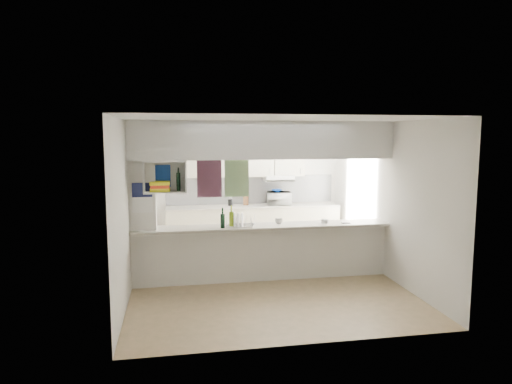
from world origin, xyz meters
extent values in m
plane|color=#8D7852|center=(0.00, 0.00, 0.00)|extent=(4.80, 4.80, 0.00)
plane|color=white|center=(0.00, 0.00, 2.60)|extent=(4.80, 4.80, 0.00)
plane|color=silver|center=(0.00, 2.40, 1.30)|extent=(4.20, 0.00, 4.20)
plane|color=silver|center=(-2.10, 0.00, 1.30)|extent=(0.00, 4.80, 4.80)
plane|color=silver|center=(2.10, 0.00, 1.30)|extent=(0.00, 4.80, 4.80)
cube|color=silver|center=(0.00, 0.00, 0.44)|extent=(4.20, 0.15, 0.88)
cube|color=#A8A193|center=(0.00, 0.00, 0.90)|extent=(4.20, 0.50, 0.04)
cube|color=white|center=(0.00, 0.00, 2.30)|extent=(4.20, 0.50, 0.60)
cube|color=silver|center=(-1.90, 0.00, 1.30)|extent=(0.40, 0.18, 2.60)
cube|color=#191E4C|center=(-1.90, -0.10, 1.55)|extent=(0.30, 0.01, 0.22)
cube|color=white|center=(-1.90, -0.10, 1.32)|extent=(0.30, 0.01, 0.24)
cube|color=#30152A|center=(-0.85, 0.22, 1.68)|extent=(0.40, 0.02, 0.62)
cube|color=#1D7482|center=(-0.40, 0.22, 1.68)|extent=(0.40, 0.02, 0.62)
cube|color=white|center=(-1.55, -0.10, 1.51)|extent=(0.65, 0.35, 0.02)
cube|color=white|center=(-1.55, -0.10, 1.99)|extent=(0.65, 0.35, 0.02)
cube|color=white|center=(-1.55, 0.06, 1.75)|extent=(0.65, 0.02, 0.50)
cube|color=white|center=(-1.86, -0.10, 1.75)|extent=(0.02, 0.35, 0.50)
cube|color=white|center=(-1.24, -0.10, 1.75)|extent=(0.02, 0.35, 0.50)
cube|color=yellow|center=(-1.63, -0.10, 1.55)|extent=(0.30, 0.24, 0.05)
cube|color=red|center=(-1.63, -0.10, 1.60)|extent=(0.28, 0.22, 0.05)
cube|color=yellow|center=(-1.63, -0.10, 1.65)|extent=(0.30, 0.24, 0.05)
cube|color=navy|center=(-1.60, 0.02, 1.75)|extent=(0.26, 0.02, 0.34)
cylinder|color=black|center=(-1.35, -0.10, 1.67)|extent=(0.06, 0.06, 0.28)
cube|color=beige|center=(0.20, 2.10, 0.45)|extent=(3.60, 0.60, 0.90)
cube|color=#A8A193|center=(0.20, 2.10, 0.91)|extent=(3.60, 0.63, 0.03)
cube|color=silver|center=(0.20, 2.38, 1.22)|extent=(3.60, 0.03, 0.60)
cube|color=beige|center=(0.00, 2.23, 1.88)|extent=(2.62, 0.34, 0.72)
cube|color=white|center=(0.75, 2.16, 1.48)|extent=(0.60, 0.46, 0.12)
cube|color=silver|center=(0.75, 1.93, 1.45)|extent=(0.60, 0.02, 0.05)
imported|color=white|center=(0.75, 2.09, 1.06)|extent=(0.52, 0.38, 0.27)
imported|color=navy|center=(0.70, 2.10, 1.22)|extent=(0.23, 0.23, 0.06)
cube|color=silver|center=(-0.37, 0.01, 0.93)|extent=(0.50, 0.44, 0.01)
cylinder|color=white|center=(-0.47, 0.05, 1.04)|extent=(0.08, 0.20, 0.21)
cylinder|color=white|center=(-0.41, 0.03, 1.04)|extent=(0.08, 0.20, 0.21)
cylinder|color=white|center=(-0.35, 0.00, 1.04)|extent=(0.08, 0.20, 0.21)
imported|color=white|center=(0.25, -0.03, 0.98)|extent=(0.15, 0.15, 0.10)
cylinder|color=black|center=(-0.67, -0.12, 1.03)|extent=(0.07, 0.07, 0.22)
cylinder|color=black|center=(-0.67, -0.12, 1.19)|extent=(0.03, 0.03, 0.10)
cylinder|color=olive|center=(-0.53, -0.04, 1.04)|extent=(0.07, 0.07, 0.24)
cylinder|color=olive|center=(-0.53, -0.04, 1.21)|extent=(0.03, 0.03, 0.10)
cylinder|color=silver|center=(1.04, -0.02, 0.95)|extent=(0.13, 0.13, 0.06)
cube|color=black|center=(1.39, -0.09, 0.93)|extent=(0.14, 0.07, 0.01)
cylinder|color=black|center=(-0.28, 2.15, 0.99)|extent=(0.10, 0.10, 0.14)
cube|color=#56351D|center=(0.06, 2.18, 1.02)|extent=(0.12, 0.11, 0.21)
camera|label=1|loc=(-1.41, -7.18, 2.38)|focal=32.00mm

